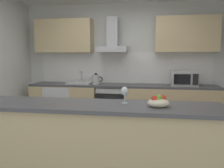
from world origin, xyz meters
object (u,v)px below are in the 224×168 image
oven (112,106)px  fruit_bowl (158,102)px  refrigerator (61,105)px  microwave (184,78)px  range_hood (113,41)px  kettle (96,79)px  sink (80,83)px  wine_glass (125,92)px

oven → fruit_bowl: 2.63m
refrigerator → microwave: (2.54, -0.03, 0.62)m
range_hood → refrigerator: bearing=-173.2°
refrigerator → kettle: size_ratio=2.94×
oven → range_hood: bearing=90.0°
range_hood → fruit_bowl: size_ratio=3.27×
microwave → oven: bearing=178.9°
microwave → range_hood: range_hood is taller
refrigerator → sink: (0.44, 0.01, 0.50)m
kettle → fruit_bowl: kettle is taller
kettle → microwave: bearing=0.2°
oven → microwave: size_ratio=1.60×
sink → oven: bearing=-0.9°
refrigerator → wine_glass: 2.91m
refrigerator → kettle: 0.98m
fruit_bowl → wine_glass: bearing=163.0°
wine_glass → microwave: bearing=68.1°
microwave → kettle: size_ratio=1.73×
microwave → wine_glass: bearing=-111.9°
range_hood → wine_glass: (0.52, -2.44, -0.69)m
oven → wine_glass: size_ratio=4.50×
refrigerator → sink: 0.67m
refrigerator → wine_glass: wine_glass is taller
kettle → range_hood: bearing=26.9°
kettle → oven: bearing=6.0°
oven → microwave: (1.44, -0.03, 0.59)m
wine_glass → kettle: bearing=110.2°
refrigerator → sink: sink is taller
refrigerator → wine_glass: size_ratio=4.78×
oven → range_hood: (-0.00, 0.13, 1.33)m
oven → microwave: microwave is taller
refrigerator → fruit_bowl: fruit_bowl is taller
oven → microwave: 1.55m
refrigerator → sink: size_ratio=1.70×
kettle → wine_glass: size_ratio=1.62×
range_hood → wine_glass: range_hood is taller
sink → fruit_bowl: bearing=-57.7°
range_hood → wine_glass: bearing=-78.0°
microwave → range_hood: (-1.44, 0.16, 0.74)m
sink → kettle: size_ratio=1.73×
microwave → range_hood: size_ratio=0.69×
fruit_bowl → microwave: bearing=76.7°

